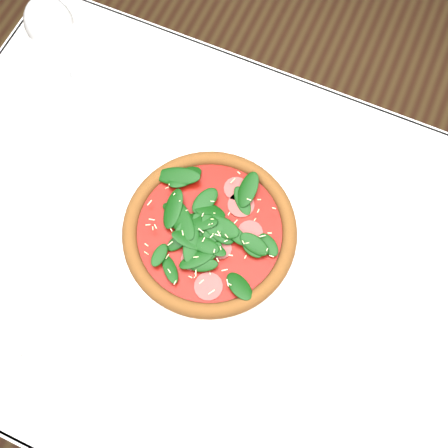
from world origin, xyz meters
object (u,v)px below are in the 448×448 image
at_px(wine_glass, 51,28).
at_px(napkin, 5,378).
at_px(plate, 210,234).
at_px(pizza, 210,230).

xyz_separation_m(wine_glass, napkin, (0.18, -0.54, -0.14)).
relative_size(plate, napkin, 2.10).
distance_m(wine_glass, napkin, 0.59).
height_order(plate, pizza, pizza).
relative_size(pizza, napkin, 2.31).
bearing_deg(napkin, pizza, 60.54).
bearing_deg(napkin, wine_glass, 108.42).
xyz_separation_m(plate, napkin, (-0.20, -0.35, -0.00)).
height_order(wine_glass, napkin, wine_glass).
xyz_separation_m(pizza, wine_glass, (-0.38, 0.19, 0.12)).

